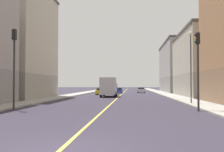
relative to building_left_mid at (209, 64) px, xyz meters
name	(u,v)px	position (x,y,z in m)	size (l,w,h in m)	color
ground_plane	(62,149)	(-15.69, -39.84, -5.70)	(400.00, 400.00, 0.00)	#312B39
sidewalk_left	(166,94)	(-6.35, 9.16, -5.62)	(2.93, 168.00, 0.15)	#9E9B93
sidewalk_right	(78,94)	(-25.03, 9.16, -5.62)	(2.93, 168.00, 0.15)	#9E9B93
lane_center_stripe	(121,94)	(-15.69, 9.16, -5.69)	(0.16, 154.00, 0.01)	#E5D14C
building_left_mid	(209,64)	(0.00, 0.00, 0.00)	(10.06, 19.72, 11.38)	#9D9688
building_left_far	(182,68)	(0.00, 25.87, 0.94)	(10.06, 25.01, 13.25)	gray
building_right_midblock	(13,43)	(-31.37, -8.69, 2.64)	(10.06, 15.05, 16.65)	#9D9688
traffic_light_left_near	(198,60)	(-8.23, -26.76, -1.70)	(0.40, 0.32, 6.19)	#2D2D2D
traffic_light_right_near	(14,58)	(-23.18, -26.76, -1.42)	(0.40, 0.32, 6.69)	#2D2D2D
street_lamp_left_near	(191,60)	(-7.21, -19.36, -1.00)	(0.36, 0.36, 7.56)	#4C4C51
car_yellow	(101,91)	(-19.82, 7.08, -5.04)	(2.03, 4.33, 1.35)	gold
car_blue	(118,91)	(-16.71, 16.82, -5.06)	(2.01, 4.14, 1.28)	#23389E
car_silver	(141,90)	(-11.17, 20.68, -5.04)	(2.08, 4.16, 1.33)	silver
box_truck	(109,87)	(-17.36, -2.54, -4.01)	(2.53, 7.58, 3.23)	navy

